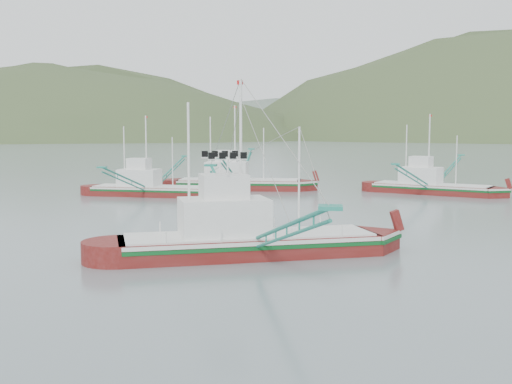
# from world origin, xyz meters

# --- Properties ---
(ground) EXTENTS (1200.00, 1200.00, 0.00)m
(ground) POSITION_xyz_m (0.00, 0.00, 0.00)
(ground) COLOR slate
(ground) RESTS_ON ground
(main_boat) EXTENTS (16.02, 27.22, 11.39)m
(main_boat) POSITION_xyz_m (0.18, -0.68, 2.26)
(main_boat) COLOR #5C100D
(main_boat) RESTS_ON ground
(bg_boat_far) EXTENTS (15.29, 27.67, 11.20)m
(bg_boat_far) POSITION_xyz_m (-6.03, 39.91, 1.54)
(bg_boat_far) COLOR #5C100D
(bg_boat_far) RESTS_ON ground
(bg_boat_right) EXTENTS (14.52, 23.17, 9.96)m
(bg_boat_right) POSITION_xyz_m (17.07, 37.42, 2.05)
(bg_boat_right) COLOR #5C100D
(bg_boat_right) RESTS_ON ground
(bg_boat_left) EXTENTS (13.58, 23.98, 9.74)m
(bg_boat_left) POSITION_xyz_m (-14.94, 31.66, 1.42)
(bg_boat_left) COLOR #5C100D
(bg_boat_left) RESTS_ON ground
(headland_left) EXTENTS (448.00, 308.00, 210.00)m
(headland_left) POSITION_xyz_m (-180.00, 360.00, 0.00)
(headland_left) COLOR #394A26
(headland_left) RESTS_ON ground
(ridge_distant) EXTENTS (960.00, 400.00, 240.00)m
(ridge_distant) POSITION_xyz_m (30.00, 560.00, 0.00)
(ridge_distant) COLOR slate
(ridge_distant) RESTS_ON ground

